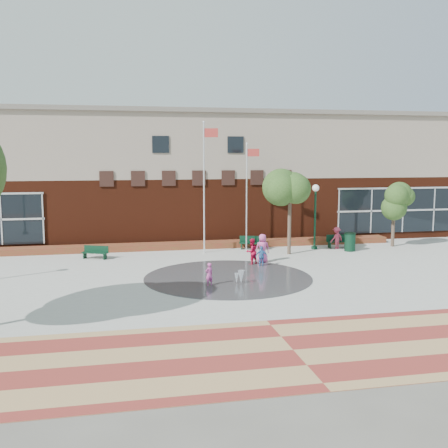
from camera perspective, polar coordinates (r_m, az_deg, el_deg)
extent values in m
plane|color=#666056|center=(23.54, 1.95, -7.55)|extent=(120.00, 120.00, 0.00)
cube|color=#A8A8A0|center=(27.33, 0.00, -5.40)|extent=(46.00, 18.00, 0.01)
cube|color=maroon|center=(17.13, 7.53, -13.47)|extent=(46.00, 6.00, 0.01)
cylinder|color=#383A3D|center=(26.37, 0.43, -5.88)|extent=(8.40, 8.40, 0.01)
cube|color=#48190B|center=(40.14, -3.83, 1.99)|extent=(44.00, 10.00, 4.50)
cube|color=gray|center=(39.96, -3.89, 8.43)|extent=(44.00, 10.00, 4.50)
cube|color=slate|center=(40.06, -3.92, 11.72)|extent=(44.40, 10.40, 0.30)
cube|color=black|center=(40.29, 18.86, 1.43)|extent=(10.00, 0.12, 3.19)
cube|color=black|center=(34.70, -6.92, 8.60)|extent=(1.10, 0.10, 1.10)
cube|color=black|center=(35.45, 1.25, 8.63)|extent=(1.10, 0.10, 1.10)
cube|color=#A70C21|center=(34.66, -2.50, -2.64)|extent=(26.00, 1.20, 0.40)
cylinder|color=white|center=(32.48, -2.19, 3.83)|extent=(0.10, 0.10, 8.04)
sphere|color=white|center=(32.47, -2.23, 11.01)|extent=(0.16, 0.16, 0.16)
cube|color=#9F2C27|center=(32.37, -1.44, 9.90)|extent=(0.84, 0.31, 0.54)
cylinder|color=white|center=(33.38, 2.48, 2.84)|extent=(0.09, 0.09, 6.79)
sphere|color=white|center=(33.27, 2.51, 8.75)|extent=(0.14, 0.14, 0.14)
cube|color=#9F2C27|center=(33.23, 3.18, 7.77)|extent=(0.75, 0.27, 0.48)
cylinder|color=#0C301E|center=(34.50, 9.87, 0.40)|extent=(0.13, 0.13, 3.80)
cylinder|color=#0C301E|center=(34.77, 9.80, -2.56)|extent=(0.40, 0.40, 0.18)
sphere|color=white|center=(34.30, 9.95, 3.88)|extent=(0.45, 0.45, 0.45)
cube|color=#0C301E|center=(31.86, -13.88, -3.05)|extent=(1.60, 1.05, 0.05)
cube|color=#0C301E|center=(31.99, -13.74, -2.64)|extent=(1.43, 0.69, 0.39)
cube|color=#0C301E|center=(34.10, 3.14, -2.08)|extent=(1.79, 0.98, 0.06)
cube|color=#0C301E|center=(34.27, 3.16, -1.66)|extent=(1.66, 0.57, 0.43)
cube|color=#0C301E|center=(35.47, 12.50, -1.87)|extent=(1.75, 0.52, 0.06)
cube|color=#0C301E|center=(35.63, 12.38, -1.46)|extent=(1.74, 0.09, 0.43)
cylinder|color=#0C301E|center=(34.36, 13.54, -1.97)|extent=(0.69, 0.69, 1.14)
cylinder|color=black|center=(34.27, 13.57, -0.99)|extent=(0.73, 0.73, 0.07)
cylinder|color=#443429|center=(32.50, 7.13, -0.50)|extent=(0.22, 0.22, 3.22)
cylinder|color=#443429|center=(36.79, 17.93, -0.36)|extent=(0.22, 0.22, 2.60)
cone|color=white|center=(25.13, 1.88, -6.57)|extent=(0.33, 0.33, 0.64)
cone|color=white|center=(25.19, 1.37, -6.54)|extent=(0.22, 0.22, 0.49)
imported|color=#C8459A|center=(24.66, -1.63, -5.51)|extent=(0.48, 0.42, 1.11)
imported|color=red|center=(29.37, 3.02, -3.03)|extent=(0.89, 0.81, 1.49)
imported|color=#D74F99|center=(29.99, 4.21, -2.66)|extent=(0.82, 0.54, 1.65)
imported|color=#3775B9|center=(28.99, 4.12, -3.53)|extent=(0.71, 0.42, 1.14)
imported|color=#CA3B59|center=(34.94, 12.16, -1.51)|extent=(1.07, 0.82, 1.46)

